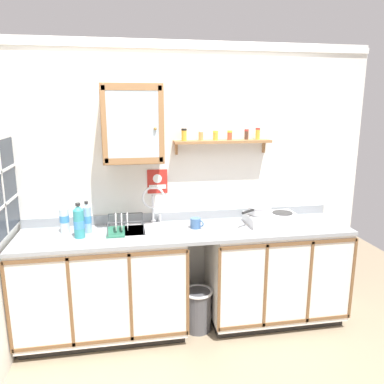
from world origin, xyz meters
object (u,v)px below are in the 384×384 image
at_px(dish_rack, 125,228).
at_px(mug, 196,223).
at_px(trash_bin, 198,309).
at_px(bottle_water_blue_0, 87,218).
at_px(saucepan, 259,210).
at_px(sink, 155,232).
at_px(wall_cabinet, 133,124).
at_px(warning_sign, 157,182).
at_px(bottle_water_clear_2, 64,219).
at_px(bottle_detergent_teal_1, 79,222).
at_px(hot_plate_stove, 272,219).

xyz_separation_m(dish_rack, mug, (0.60, 0.00, 0.01)).
relative_size(dish_rack, mug, 2.82).
distance_m(dish_rack, trash_bin, 0.97).
relative_size(bottle_water_blue_0, trash_bin, 0.71).
relative_size(saucepan, mug, 2.86).
distance_m(sink, wall_cabinet, 0.91).
relative_size(mug, trash_bin, 0.29).
relative_size(wall_cabinet, warning_sign, 2.91).
xyz_separation_m(mug, trash_bin, (0.00, -0.09, -0.76)).
bearing_deg(bottle_water_clear_2, bottle_detergent_teal_1, -47.26).
relative_size(bottle_detergent_teal_1, mug, 2.58).
xyz_separation_m(sink, bottle_detergent_teal_1, (-0.60, -0.08, 0.14)).
xyz_separation_m(warning_sign, trash_bin, (0.30, -0.34, -1.08)).
bearing_deg(sink, bottle_water_blue_0, 176.35).
height_order(wall_cabinet, warning_sign, wall_cabinet).
bearing_deg(dish_rack, saucepan, 1.24).
xyz_separation_m(sink, hot_plate_stove, (1.04, -0.01, 0.06)).
xyz_separation_m(bottle_water_clear_2, mug, (1.08, -0.07, -0.08)).
xyz_separation_m(mug, warning_sign, (-0.30, 0.25, 0.32)).
bearing_deg(bottle_water_clear_2, wall_cabinet, 2.14).
bearing_deg(warning_sign, wall_cabinet, -142.05).
relative_size(hot_plate_stove, saucepan, 1.43).
bearing_deg(warning_sign, dish_rack, -139.88).
distance_m(sink, hot_plate_stove, 1.04).
xyz_separation_m(bottle_detergent_teal_1, bottle_water_clear_2, (-0.13, 0.14, -0.01)).
bearing_deg(sink, warning_sign, 77.81).
distance_m(saucepan, trash_bin, 1.03).
bearing_deg(wall_cabinet, mug, -10.44).
relative_size(sink, mug, 4.55).
bearing_deg(trash_bin, warning_sign, 131.65).
relative_size(bottle_water_clear_2, dish_rack, 0.83).
height_order(bottle_detergent_teal_1, bottle_water_clear_2, bottle_detergent_teal_1).
bearing_deg(dish_rack, sink, 2.62).
xyz_separation_m(saucepan, bottle_water_clear_2, (-1.66, 0.05, -0.01)).
xyz_separation_m(hot_plate_stove, trash_bin, (-0.68, -0.09, -0.76)).
height_order(wall_cabinet, trash_bin, wall_cabinet).
relative_size(sink, wall_cabinet, 0.81).
relative_size(saucepan, bottle_water_blue_0, 1.18).
relative_size(bottle_detergent_teal_1, trash_bin, 0.76).
xyz_separation_m(sink, warning_sign, (0.05, 0.24, 0.38)).
distance_m(dish_rack, warning_sign, 0.51).
bearing_deg(mug, bottle_water_blue_0, 177.17).
relative_size(saucepan, wall_cabinet, 0.51).
xyz_separation_m(bottle_water_blue_0, wall_cabinet, (0.39, 0.05, 0.76)).
bearing_deg(dish_rack, trash_bin, -8.40).
xyz_separation_m(sink, mug, (0.35, -0.01, 0.06)).
bearing_deg(bottle_water_clear_2, dish_rack, -8.58).
bearing_deg(wall_cabinet, bottle_water_blue_0, -173.05).
height_order(dish_rack, warning_sign, warning_sign).
bearing_deg(saucepan, hot_plate_stove, -10.37).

